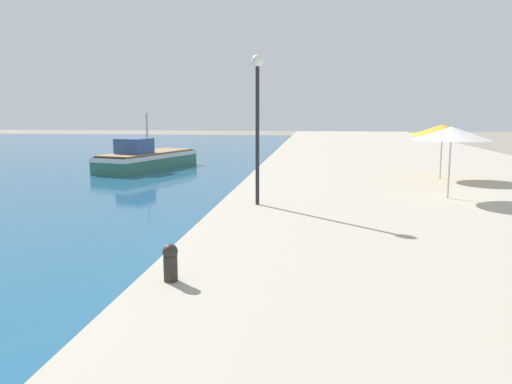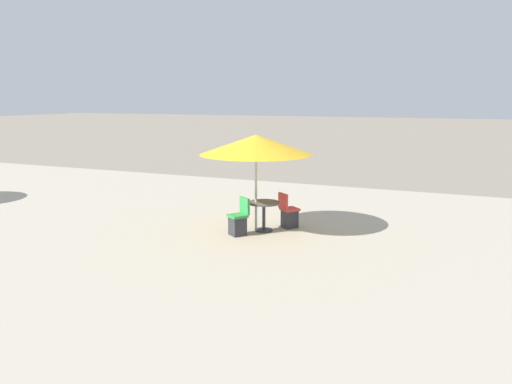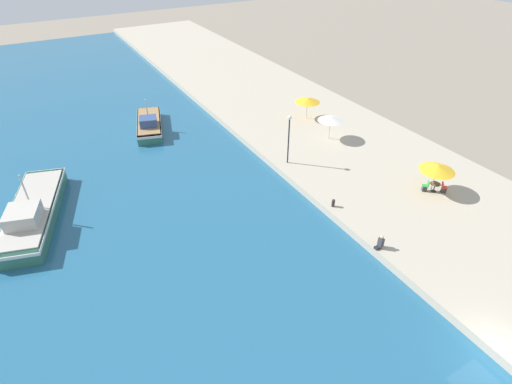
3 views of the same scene
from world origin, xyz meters
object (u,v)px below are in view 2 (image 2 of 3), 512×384
cafe_chair_left (289,215)px  cafe_chair_right (238,222)px  cafe_umbrella_pink (256,145)px  cafe_table (264,210)px

cafe_chair_left → cafe_chair_right: bearing=-88.1°
cafe_umbrella_pink → cafe_chair_left: 2.05m
cafe_table → cafe_chair_left: cafe_chair_left is taller
cafe_chair_left → cafe_umbrella_pink: bearing=-93.2°
cafe_umbrella_pink → cafe_chair_left: (0.67, -0.62, -1.84)m
cafe_table → cafe_chair_right: (-0.59, 0.42, -0.21)m
cafe_umbrella_pink → cafe_table: cafe_umbrella_pink is taller
cafe_table → cafe_chair_left: size_ratio=0.88×
cafe_table → cafe_chair_left: bearing=-39.7°
cafe_chair_left → cafe_chair_right: (-1.14, 0.89, 0.00)m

